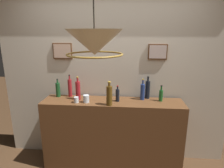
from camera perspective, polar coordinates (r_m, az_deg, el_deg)
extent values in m
cube|color=beige|center=(2.76, 0.61, 2.18)|extent=(3.27, 0.08, 2.49)
cube|color=brown|center=(2.80, -14.47, 9.48)|extent=(0.27, 0.03, 0.22)
cube|color=#D5AE94|center=(2.79, -14.58, 9.44)|extent=(0.24, 0.01, 0.19)
cube|color=brown|center=(2.67, 13.39, 9.29)|extent=(0.25, 0.03, 0.20)
cube|color=beige|center=(2.66, 13.44, 9.25)|extent=(0.22, 0.01, 0.17)
cube|color=brown|center=(2.78, 0.10, -14.56)|extent=(1.89, 0.40, 0.98)
cylinder|color=#195821|center=(2.63, 14.30, -3.40)|extent=(0.05, 0.05, 0.15)
cylinder|color=#195821|center=(2.60, 14.45, -1.25)|extent=(0.02, 0.02, 0.06)
cylinder|color=black|center=(2.59, 14.50, -0.51)|extent=(0.03, 0.03, 0.01)
cylinder|color=navy|center=(2.63, 9.04, -2.36)|extent=(0.06, 0.06, 0.22)
cylinder|color=navy|center=(2.59, 9.16, 0.56)|extent=(0.02, 0.02, 0.06)
cylinder|color=#B7932D|center=(2.58, 9.20, 1.35)|extent=(0.02, 0.02, 0.01)
cylinder|color=#573C13|center=(2.39, -0.82, -3.53)|extent=(0.08, 0.08, 0.25)
cylinder|color=#573C13|center=(2.35, -0.83, -0.12)|extent=(0.03, 0.03, 0.05)
cylinder|color=#B7932D|center=(2.34, -0.83, 0.61)|extent=(0.04, 0.04, 0.01)
cylinder|color=black|center=(2.69, 10.50, -1.72)|extent=(0.06, 0.06, 0.24)
cylinder|color=black|center=(2.65, 10.65, 1.34)|extent=(0.03, 0.03, 0.05)
cylinder|color=black|center=(2.64, 10.68, 2.02)|extent=(0.03, 0.03, 0.01)
cylinder|color=maroon|center=(2.64, -10.06, -1.95)|extent=(0.06, 0.06, 0.25)
cylinder|color=maroon|center=(2.60, -10.21, 1.28)|extent=(0.02, 0.02, 0.06)
cylinder|color=#B7932D|center=(2.59, -10.25, 2.01)|extent=(0.03, 0.03, 0.01)
cylinder|color=black|center=(2.54, 1.64, -3.39)|extent=(0.05, 0.05, 0.16)
cylinder|color=black|center=(2.51, 1.66, -1.17)|extent=(0.02, 0.02, 0.04)
cylinder|color=maroon|center=(2.50, 1.66, -0.57)|extent=(0.02, 0.02, 0.01)
cylinder|color=maroon|center=(2.79, -12.37, -1.18)|extent=(0.06, 0.06, 0.25)
cylinder|color=maroon|center=(2.75, -12.55, 1.87)|extent=(0.02, 0.02, 0.06)
cylinder|color=black|center=(2.74, -12.59, 2.59)|extent=(0.02, 0.02, 0.01)
cylinder|color=#194B22|center=(2.82, -15.73, -1.67)|extent=(0.06, 0.06, 0.20)
cylinder|color=#194B22|center=(2.79, -15.91, 0.76)|extent=(0.02, 0.02, 0.05)
cylinder|color=black|center=(2.78, -15.96, 1.35)|extent=(0.02, 0.02, 0.01)
cylinder|color=silver|center=(2.55, -10.57, -4.63)|extent=(0.06, 0.06, 0.08)
cylinder|color=silver|center=(2.53, -7.68, -4.37)|extent=(0.08, 0.08, 0.10)
cone|color=#EFE5C6|center=(1.70, -5.24, 12.25)|extent=(0.49, 0.49, 0.22)
cylinder|color=black|center=(1.71, -5.51, 22.95)|extent=(0.01, 0.01, 0.42)
torus|color=#AD8433|center=(1.71, -5.15, 8.77)|extent=(0.50, 0.50, 0.02)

